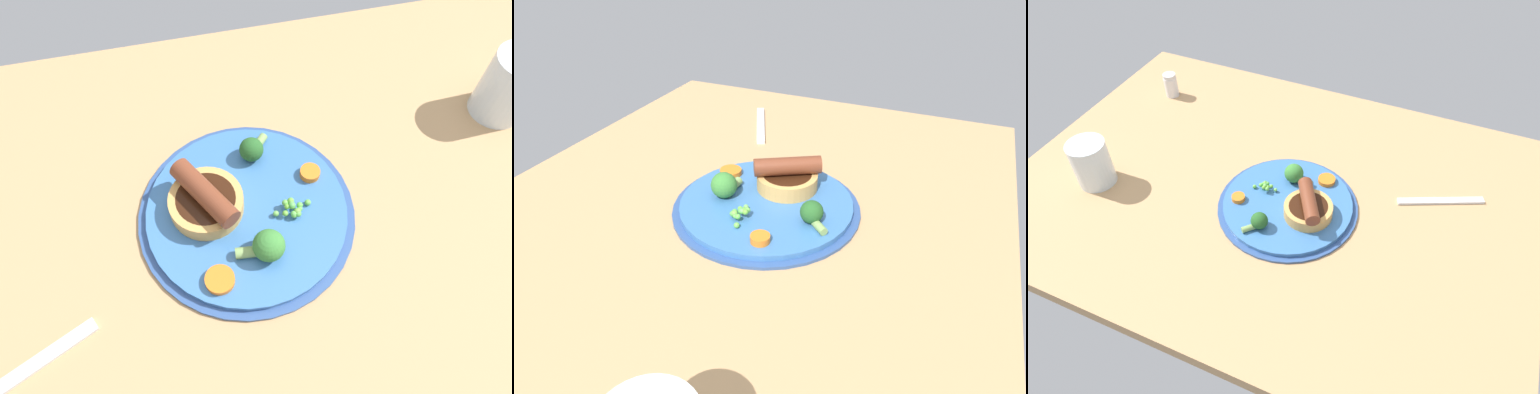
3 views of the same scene
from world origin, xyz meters
The scene contains 9 objects.
dining_table centered at (0.00, 0.00, 1.50)cm, with size 110.00×80.00×3.00cm, color tan.
dinner_plate centered at (-5.72, 4.11, 3.57)cm, with size 28.90×28.90×1.40cm.
sausage_pudding centered at (-10.74, 5.54, 6.37)cm, with size 9.72×10.55×5.33cm.
pea_pile centered at (0.06, 2.49, 5.42)cm, with size 5.33×2.71×1.78cm.
broccoli_floret_near centered at (-3.12, 12.40, 6.00)cm, with size 4.58×4.79×3.39cm.
broccoli_floret_far centered at (-4.56, -2.39, 6.33)cm, with size 6.24×4.08×4.08cm.
carrot_slice_2 centered at (-10.95, -4.79, 4.87)cm, with size 3.65×3.65×0.94cm, color orange.
carrot_slice_5 centered at (3.88, 7.46, 4.92)cm, with size 2.74×2.74×1.04cm, color orange.
fork centered at (-34.42, -9.97, 3.30)cm, with size 18.00×1.60×0.60cm, color silver.
Camera 2 is at (48.08, 28.20, 42.38)cm, focal length 32.00 mm.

